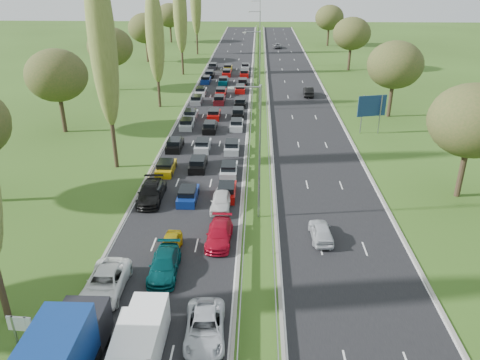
{
  "coord_description": "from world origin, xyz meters",
  "views": [
    {
      "loc": [
        4.27,
        5.96,
        20.49
      ],
      "look_at": [
        2.65,
        47.63,
        1.5
      ],
      "focal_mm": 35.0,
      "sensor_mm": 36.0,
      "label": 1
    }
  ],
  "objects_px": {
    "near_car_3": "(150,193)",
    "white_van_rear": "(144,334)",
    "white_van_front": "(134,351)",
    "info_sign": "(20,327)",
    "direction_sign": "(372,108)",
    "near_car_2": "(105,283)"
  },
  "relations": [
    {
      "from": "white_van_rear",
      "to": "direction_sign",
      "type": "xyz_separation_m",
      "value": [
        21.5,
        40.25,
        2.44
      ]
    },
    {
      "from": "near_car_2",
      "to": "near_car_3",
      "type": "height_order",
      "value": "near_car_3"
    },
    {
      "from": "white_van_rear",
      "to": "near_car_3",
      "type": "bearing_deg",
      "value": 100.99
    },
    {
      "from": "info_sign",
      "to": "near_car_3",
      "type": "bearing_deg",
      "value": 79.58
    },
    {
      "from": "near_car_2",
      "to": "white_van_front",
      "type": "distance_m",
      "value": 7.37
    },
    {
      "from": "near_car_2",
      "to": "white_van_front",
      "type": "height_order",
      "value": "white_van_front"
    },
    {
      "from": "near_car_2",
      "to": "info_sign",
      "type": "xyz_separation_m",
      "value": [
        -3.41,
        -5.05,
        0.57
      ]
    },
    {
      "from": "near_car_3",
      "to": "white_van_rear",
      "type": "bearing_deg",
      "value": -82.52
    },
    {
      "from": "near_car_2",
      "to": "white_van_rear",
      "type": "distance_m",
      "value": 6.42
    },
    {
      "from": "white_van_rear",
      "to": "white_van_front",
      "type": "bearing_deg",
      "value": -102.21
    },
    {
      "from": "info_sign",
      "to": "direction_sign",
      "type": "xyz_separation_m",
      "value": [
        28.8,
        40.21,
        2.2
      ]
    },
    {
      "from": "white_van_front",
      "to": "info_sign",
      "type": "distance_m",
      "value": 7.15
    },
    {
      "from": "near_car_3",
      "to": "white_van_rear",
      "type": "distance_m",
      "value": 19.55
    },
    {
      "from": "white_van_rear",
      "to": "info_sign",
      "type": "distance_m",
      "value": 7.3
    },
    {
      "from": "white_van_front",
      "to": "white_van_rear",
      "type": "distance_m",
      "value": 1.35
    },
    {
      "from": "near_car_3",
      "to": "white_van_front",
      "type": "relative_size",
      "value": 1.01
    },
    {
      "from": "white_van_front",
      "to": "info_sign",
      "type": "height_order",
      "value": "white_van_front"
    },
    {
      "from": "near_car_2",
      "to": "info_sign",
      "type": "relative_size",
      "value": 2.67
    },
    {
      "from": "white_van_front",
      "to": "info_sign",
      "type": "bearing_deg",
      "value": 165.93
    },
    {
      "from": "white_van_front",
      "to": "near_car_3",
      "type": "bearing_deg",
      "value": 96.65
    },
    {
      "from": "white_van_front",
      "to": "direction_sign",
      "type": "xyz_separation_m",
      "value": [
        21.78,
        41.58,
        2.45
      ]
    },
    {
      "from": "near_car_3",
      "to": "white_van_front",
      "type": "bearing_deg",
      "value": -83.99
    }
  ]
}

